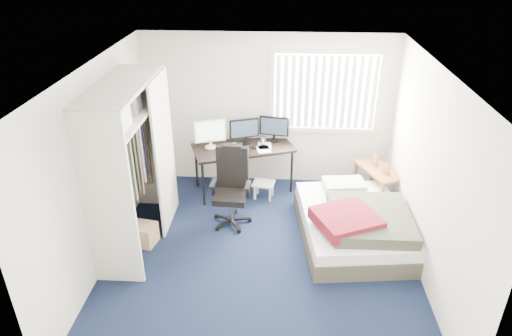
{
  "coord_description": "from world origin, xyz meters",
  "views": [
    {
      "loc": [
        0.22,
        -4.86,
        3.82
      ],
      "look_at": [
        -0.09,
        0.4,
        1.09
      ],
      "focal_mm": 32.0,
      "sensor_mm": 36.0,
      "label": 1
    }
  ],
  "objects_px": {
    "office_chair": "(232,194)",
    "bed": "(355,223)",
    "nightstand": "(378,173)",
    "desk": "(243,145)"
  },
  "relations": [
    {
      "from": "desk",
      "to": "bed",
      "type": "relative_size",
      "value": 0.87
    },
    {
      "from": "desk",
      "to": "office_chair",
      "type": "relative_size",
      "value": 1.47
    },
    {
      "from": "desk",
      "to": "office_chair",
      "type": "height_order",
      "value": "desk"
    },
    {
      "from": "nightstand",
      "to": "bed",
      "type": "bearing_deg",
      "value": -114.39
    },
    {
      "from": "office_chair",
      "to": "bed",
      "type": "relative_size",
      "value": 0.59
    },
    {
      "from": "desk",
      "to": "bed",
      "type": "distance_m",
      "value": 2.18
    },
    {
      "from": "desk",
      "to": "bed",
      "type": "height_order",
      "value": "desk"
    },
    {
      "from": "office_chair",
      "to": "nightstand",
      "type": "relative_size",
      "value": 1.27
    },
    {
      "from": "bed",
      "to": "nightstand",
      "type": "bearing_deg",
      "value": 65.61
    },
    {
      "from": "office_chair",
      "to": "nightstand",
      "type": "bearing_deg",
      "value": 17.4
    }
  ]
}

